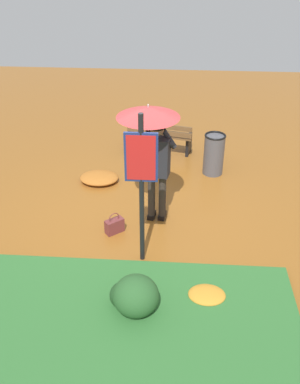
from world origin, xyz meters
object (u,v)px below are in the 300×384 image
object	(u,v)px
info_sign_post	(141,175)
park_bench	(159,137)
handbag	(114,226)
person_with_umbrella	(152,135)
trash_bin	(214,154)

from	to	relation	value
info_sign_post	park_bench	size ratio (longest dim) A/B	1.62
park_bench	handbag	bearing A→B (deg)	78.95
handbag	park_bench	bearing A→B (deg)	-101.05
park_bench	person_with_umbrella	bearing A→B (deg)	90.26
person_with_umbrella	info_sign_post	xyz separation A→B (m)	(0.07, 1.05, -0.11)
person_with_umbrella	info_sign_post	distance (m)	1.06
park_bench	trash_bin	distance (m)	1.37
info_sign_post	park_bench	world-z (taller)	info_sign_post
person_with_umbrella	info_sign_post	world-z (taller)	info_sign_post
trash_bin	handbag	bearing A→B (deg)	51.41
info_sign_post	trash_bin	distance (m)	3.17
person_with_umbrella	handbag	size ratio (longest dim) A/B	5.53
person_with_umbrella	park_bench	size ratio (longest dim) A/B	1.44
person_with_umbrella	info_sign_post	size ratio (longest dim) A/B	0.89
person_with_umbrella	trash_bin	distance (m)	2.33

